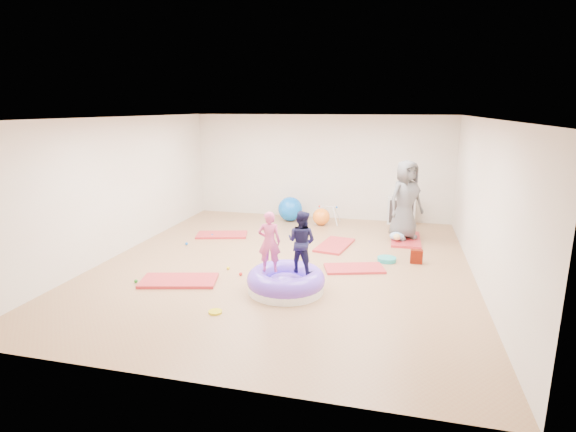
# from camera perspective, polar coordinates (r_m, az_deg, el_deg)

# --- Properties ---
(room) EXTENTS (7.01, 8.01, 2.81)m
(room) POSITION_cam_1_polar(r_m,az_deg,el_deg) (8.44, -0.49, 2.83)
(room) COLOR #9E784F
(room) RESTS_ON ground
(gym_mat_front_left) EXTENTS (1.42, 0.95, 0.05)m
(gym_mat_front_left) POSITION_cam_1_polar(r_m,az_deg,el_deg) (8.17, -13.68, -7.98)
(gym_mat_front_left) COLOR red
(gym_mat_front_left) RESTS_ON ground
(gym_mat_mid_left) EXTENTS (1.29, 0.87, 0.05)m
(gym_mat_mid_left) POSITION_cam_1_polar(r_m,az_deg,el_deg) (10.83, -8.39, -2.37)
(gym_mat_mid_left) COLOR red
(gym_mat_mid_left) RESTS_ON ground
(gym_mat_center_back) EXTENTS (0.80, 1.28, 0.05)m
(gym_mat_center_back) POSITION_cam_1_polar(r_m,az_deg,el_deg) (9.97, 5.94, -3.70)
(gym_mat_center_back) COLOR red
(gym_mat_center_back) RESTS_ON ground
(gym_mat_right) EXTENTS (1.21, 0.84, 0.05)m
(gym_mat_right) POSITION_cam_1_polar(r_m,az_deg,el_deg) (8.62, 8.41, -6.60)
(gym_mat_right) COLOR red
(gym_mat_right) RESTS_ON ground
(gym_mat_rear_right) EXTENTS (0.66, 1.30, 0.05)m
(gym_mat_rear_right) POSITION_cam_1_polar(r_m,az_deg,el_deg) (10.70, 14.71, -2.87)
(gym_mat_rear_right) COLOR red
(gym_mat_rear_right) RESTS_ON ground
(inflatable_cushion) EXTENTS (1.30, 1.30, 0.41)m
(inflatable_cushion) POSITION_cam_1_polar(r_m,az_deg,el_deg) (7.54, -0.26, -8.33)
(inflatable_cushion) COLOR white
(inflatable_cushion) RESTS_ON ground
(child_pink) EXTENTS (0.41, 0.31, 1.02)m
(child_pink) POSITION_cam_1_polar(r_m,az_deg,el_deg) (7.35, -2.39, -2.91)
(child_pink) COLOR #D94C82
(child_pink) RESTS_ON inflatable_cushion
(child_navy) EXTENTS (0.60, 0.52, 1.04)m
(child_navy) POSITION_cam_1_polar(r_m,az_deg,el_deg) (7.33, 1.73, -2.89)
(child_navy) COLOR #171539
(child_navy) RESTS_ON inflatable_cushion
(adult_caregiver) EXTENTS (1.04, 1.00, 1.79)m
(adult_caregiver) POSITION_cam_1_polar(r_m,az_deg,el_deg) (10.49, 14.71, 2.01)
(adult_caregiver) COLOR #555556
(adult_caregiver) RESTS_ON gym_mat_rear_right
(infant) EXTENTS (0.33, 0.34, 0.20)m
(infant) POSITION_cam_1_polar(r_m,az_deg,el_deg) (10.42, 13.67, -2.52)
(infant) COLOR #9CBEEA
(infant) RESTS_ON gym_mat_rear_right
(ball_pit_balls) EXTENTS (5.06, 3.40, 0.06)m
(ball_pit_balls) POSITION_cam_1_polar(r_m,az_deg,el_deg) (9.20, -4.78, -5.12)
(ball_pit_balls) COLOR blue
(ball_pit_balls) RESTS_ON ground
(exercise_ball_blue) EXTENTS (0.65, 0.65, 0.65)m
(exercise_ball_blue) POSITION_cam_1_polar(r_m,az_deg,el_deg) (12.05, 0.28, 0.89)
(exercise_ball_blue) COLOR blue
(exercise_ball_blue) RESTS_ON ground
(exercise_ball_orange) EXTENTS (0.45, 0.45, 0.45)m
(exercise_ball_orange) POSITION_cam_1_polar(r_m,az_deg,el_deg) (11.67, 4.25, -0.09)
(exercise_ball_orange) COLOR orange
(exercise_ball_orange) RESTS_ON ground
(infant_play_gym) EXTENTS (0.61, 0.58, 0.47)m
(infant_play_gym) POSITION_cam_1_polar(r_m,az_deg,el_deg) (11.81, 5.09, 0.51)
(infant_play_gym) COLOR silver
(infant_play_gym) RESTS_ON ground
(cube_shelf) EXTENTS (0.70, 0.34, 0.70)m
(cube_shelf) POSITION_cam_1_polar(r_m,az_deg,el_deg) (12.12, 14.18, 0.66)
(cube_shelf) COLOR silver
(cube_shelf) RESTS_ON ground
(balance_disc) EXTENTS (0.37, 0.37, 0.08)m
(balance_disc) POSITION_cam_1_polar(r_m,az_deg,el_deg) (9.17, 12.43, -5.40)
(balance_disc) COLOR teal
(balance_disc) RESTS_ON ground
(backpack) EXTENTS (0.23, 0.15, 0.27)m
(backpack) POSITION_cam_1_polar(r_m,az_deg,el_deg) (9.18, 16.00, -4.98)
(backpack) COLOR #A31902
(backpack) RESTS_ON ground
(yellow_toy) EXTENTS (0.20, 0.20, 0.03)m
(yellow_toy) POSITION_cam_1_polar(r_m,az_deg,el_deg) (6.92, -9.23, -11.93)
(yellow_toy) COLOR yellow
(yellow_toy) RESTS_ON ground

